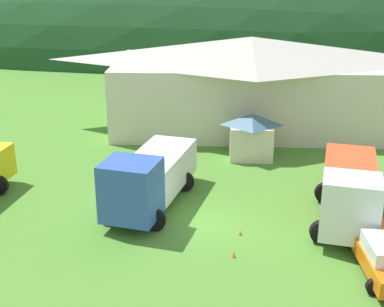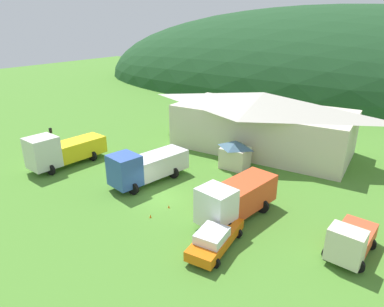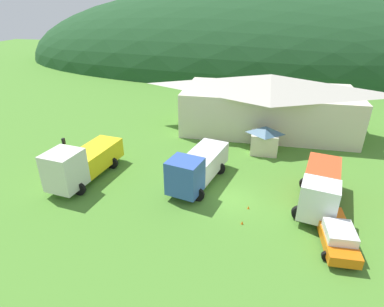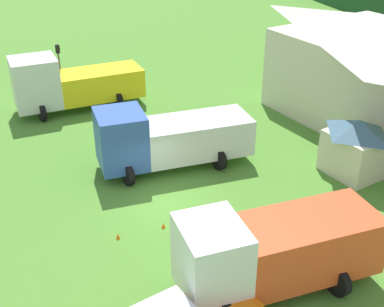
{
  "view_description": "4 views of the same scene",
  "coord_description": "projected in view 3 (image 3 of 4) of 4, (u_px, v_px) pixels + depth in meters",
  "views": [
    {
      "loc": [
        0.44,
        -23.09,
        12.19
      ],
      "look_at": [
        -0.88,
        4.02,
        2.22
      ],
      "focal_mm": 49.61,
      "sensor_mm": 36.0,
      "label": 1
    },
    {
      "loc": [
        15.95,
        -20.51,
        14.16
      ],
      "look_at": [
        0.06,
        5.22,
        2.45
      ],
      "focal_mm": 31.4,
      "sensor_mm": 36.0,
      "label": 2
    },
    {
      "loc": [
        1.47,
        -21.44,
        14.54
      ],
      "look_at": [
        -3.56,
        2.43,
        2.63
      ],
      "focal_mm": 29.37,
      "sensor_mm": 36.0,
      "label": 3
    },
    {
      "loc": [
        17.22,
        -9.32,
        13.11
      ],
      "look_at": [
        -0.43,
        1.8,
        1.93
      ],
      "focal_mm": 47.09,
      "sensor_mm": 36.0,
      "label": 4
    }
  ],
  "objects": [
    {
      "name": "depot_building",
      "position": [
        268.0,
        102.0,
        37.69
      ],
      "size": [
        21.56,
        10.15,
        6.89
      ],
      "color": "beige",
      "rests_on": "ground"
    },
    {
      "name": "traffic_cone_near_pickup",
      "position": [
        242.0,
        224.0,
        22.69
      ],
      "size": [
        0.36,
        0.36,
        0.55
      ],
      "primitive_type": "cone",
      "color": "orange",
      "rests_on": "ground"
    },
    {
      "name": "play_shed_cream",
      "position": [
        264.0,
        139.0,
        32.69
      ],
      "size": [
        2.94,
        2.47,
        2.98
      ],
      "color": "beige",
      "rests_on": "ground"
    },
    {
      "name": "flatbed_truck_yellow",
      "position": [
        81.0,
        162.0,
        27.43
      ],
      "size": [
        4.04,
        8.47,
        3.7
      ],
      "rotation": [
        0.0,
        0.0,
        -1.71
      ],
      "color": "silver",
      "rests_on": "ground"
    },
    {
      "name": "ground_plane",
      "position": [
        229.0,
        199.0,
        25.5
      ],
      "size": [
        200.0,
        200.0,
        0.0
      ],
      "primitive_type": "plane",
      "color": "#4C842D"
    },
    {
      "name": "heavy_rig_white",
      "position": [
        320.0,
        187.0,
        23.95
      ],
      "size": [
        4.22,
        7.71,
        3.32
      ],
      "rotation": [
        0.0,
        0.0,
        -1.79
      ],
      "color": "white",
      "rests_on": "ground"
    },
    {
      "name": "traffic_light_west",
      "position": [
        66.0,
        155.0,
        27.34
      ],
      "size": [
        0.2,
        0.32,
        4.01
      ],
      "color": "#4C4C51",
      "rests_on": "ground"
    },
    {
      "name": "forested_hill_backdrop",
      "position": [
        254.0,
        62.0,
        82.74
      ],
      "size": [
        123.1,
        60.0,
        36.54
      ],
      "primitive_type": "ellipsoid",
      "color": "#1E4723",
      "rests_on": "ground"
    },
    {
      "name": "box_truck_blue",
      "position": [
        197.0,
        167.0,
        26.96
      ],
      "size": [
        4.48,
        8.29,
        3.38
      ],
      "rotation": [
        0.0,
        0.0,
        -1.81
      ],
      "color": "#3356AD",
      "rests_on": "ground"
    },
    {
      "name": "service_pickup_orange",
      "position": [
        336.0,
        234.0,
        20.5
      ],
      "size": [
        2.46,
        5.38,
        1.66
      ],
      "rotation": [
        0.0,
        0.0,
        -1.53
      ],
      "color": "orange",
      "rests_on": "ground"
    },
    {
      "name": "traffic_cone_mid_row",
      "position": [
        248.0,
        209.0,
        24.36
      ],
      "size": [
        0.36,
        0.36,
        0.5
      ],
      "primitive_type": "cone",
      "color": "orange",
      "rests_on": "ground"
    }
  ]
}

